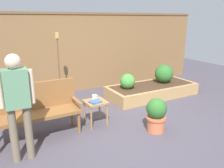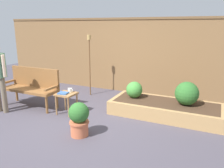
# 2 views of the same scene
# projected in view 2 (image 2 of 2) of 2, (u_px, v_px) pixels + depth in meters

# --- Properties ---
(ground_plane) EXTENTS (14.00, 14.00, 0.00)m
(ground_plane) POSITION_uv_depth(u_px,v_px,m) (72.00, 122.00, 4.74)
(ground_plane) COLOR #47424C
(fence_back) EXTENTS (8.40, 0.14, 2.16)m
(fence_back) POSITION_uv_depth(u_px,v_px,m) (122.00, 55.00, 6.74)
(fence_back) COLOR brown
(fence_back) RESTS_ON ground_plane
(garden_bench) EXTENTS (1.44, 0.48, 0.94)m
(garden_bench) POSITION_uv_depth(u_px,v_px,m) (32.00, 84.00, 5.58)
(garden_bench) COLOR brown
(garden_bench) RESTS_ON ground_plane
(side_table) EXTENTS (0.40, 0.40, 0.48)m
(side_table) POSITION_uv_depth(u_px,v_px,m) (66.00, 97.00, 5.10)
(side_table) COLOR #9E7042
(side_table) RESTS_ON ground_plane
(cup_on_table) EXTENTS (0.13, 0.09, 0.09)m
(cup_on_table) POSITION_uv_depth(u_px,v_px,m) (70.00, 90.00, 5.14)
(cup_on_table) COLOR silver
(cup_on_table) RESTS_ON side_table
(book_on_table) EXTENTS (0.23, 0.21, 0.03)m
(book_on_table) POSITION_uv_depth(u_px,v_px,m) (63.00, 93.00, 5.02)
(book_on_table) COLOR #38609E
(book_on_table) RESTS_ON side_table
(potted_boxwood) EXTENTS (0.37, 0.37, 0.63)m
(potted_boxwood) POSITION_uv_depth(u_px,v_px,m) (79.00, 118.00, 4.08)
(potted_boxwood) COLOR #C66642
(potted_boxwood) RESTS_ON ground_plane
(raised_planter_bed) EXTENTS (2.40, 1.00, 0.30)m
(raised_planter_bed) POSITION_uv_depth(u_px,v_px,m) (165.00, 109.00, 5.05)
(raised_planter_bed) COLOR #AD8451
(raised_planter_bed) RESTS_ON ground_plane
(shrub_near_bench) EXTENTS (0.38, 0.38, 0.38)m
(shrub_near_bench) POSITION_uv_depth(u_px,v_px,m) (134.00, 90.00, 5.31)
(shrub_near_bench) COLOR brown
(shrub_near_bench) RESTS_ON raised_planter_bed
(shrub_far_corner) EXTENTS (0.50, 0.50, 0.50)m
(shrub_far_corner) POSITION_uv_depth(u_px,v_px,m) (187.00, 93.00, 4.81)
(shrub_far_corner) COLOR brown
(shrub_far_corner) RESTS_ON raised_planter_bed
(tiki_torch) EXTENTS (0.10, 0.10, 1.70)m
(tiki_torch) POSITION_uv_depth(u_px,v_px,m) (89.00, 54.00, 6.29)
(tiki_torch) COLOR brown
(tiki_torch) RESTS_ON ground_plane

